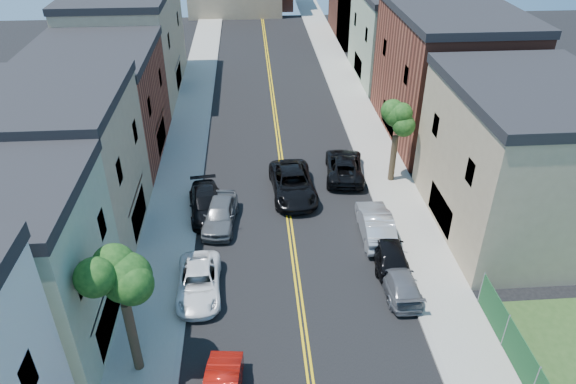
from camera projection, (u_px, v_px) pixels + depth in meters
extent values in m
cube|color=gray|center=(188.00, 129.00, 46.64)|extent=(3.20, 100.00, 0.15)
cube|color=gray|center=(364.00, 123.00, 47.64)|extent=(3.20, 100.00, 0.15)
cube|color=gray|center=(207.00, 128.00, 46.75)|extent=(0.30, 100.00, 0.15)
cube|color=gray|center=(345.00, 124.00, 47.53)|extent=(0.30, 100.00, 0.15)
cube|color=#998466|center=(54.00, 173.00, 31.23)|extent=(9.00, 10.00, 9.00)
cube|color=brown|center=(98.00, 108.00, 40.79)|extent=(9.00, 12.00, 8.00)
cube|color=#998466|center=(129.00, 45.00, 52.21)|extent=(9.00, 16.00, 9.50)
cube|color=#998466|center=(520.00, 164.00, 32.16)|extent=(9.00, 12.00, 9.00)
cube|color=brown|center=(446.00, 77.00, 43.72)|extent=(9.00, 14.00, 10.00)
cube|color=gray|center=(402.00, 38.00, 55.94)|extent=(9.00, 12.00, 8.50)
cylinder|color=#36291B|center=(133.00, 337.00, 23.59)|extent=(0.44, 0.44, 3.96)
sphere|color=black|center=(116.00, 262.00, 21.29)|extent=(5.20, 5.20, 5.20)
sphere|color=black|center=(123.00, 247.00, 20.44)|extent=(3.90, 3.90, 3.90)
sphere|color=black|center=(108.00, 264.00, 21.97)|extent=(3.64, 3.64, 3.64)
cylinder|color=#36291B|center=(393.00, 158.00, 38.22)|extent=(0.44, 0.44, 3.52)
sphere|color=black|center=(399.00, 110.00, 36.23)|extent=(4.40, 4.40, 4.40)
sphere|color=black|center=(408.00, 100.00, 35.51)|extent=(3.30, 3.30, 3.30)
sphere|color=black|center=(390.00, 114.00, 36.81)|extent=(3.08, 3.08, 3.08)
imported|color=white|center=(199.00, 283.00, 28.73)|extent=(2.47, 5.11, 1.40)
imported|color=#56595E|center=(220.00, 214.00, 34.10)|extent=(2.50, 5.07, 1.66)
imported|color=black|center=(206.00, 203.00, 35.27)|extent=(2.70, 5.41, 1.51)
imported|color=#5A5C62|center=(399.00, 281.00, 28.89)|extent=(1.85, 4.52, 1.31)
imported|color=black|center=(389.00, 251.00, 30.89)|extent=(2.14, 4.81, 1.61)
imported|color=#ABADB3|center=(376.00, 224.00, 33.07)|extent=(1.96, 5.27, 1.72)
imported|color=black|center=(344.00, 166.00, 39.51)|extent=(3.35, 6.10, 1.62)
imported|color=black|center=(293.00, 184.00, 37.18)|extent=(3.25, 6.46, 1.75)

